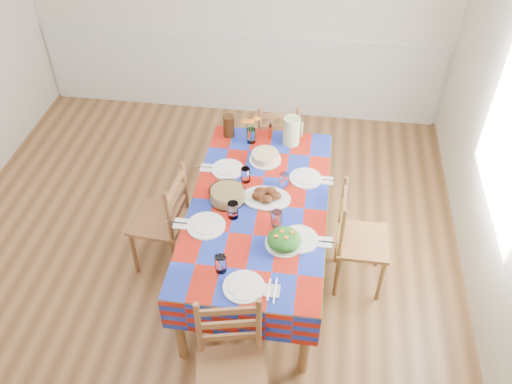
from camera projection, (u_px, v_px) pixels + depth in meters
room at (178, 142)px, 3.66m from camera, size 4.58×5.08×2.78m
wainscot at (239, 73)px, 6.06m from camera, size 4.41×0.06×0.92m
dining_table at (259, 212)px, 4.13m from camera, size 1.04×1.93×0.75m
setting_near_head at (236, 278)px, 3.51m from camera, size 0.44×0.30×0.13m
setting_left_near at (215, 220)px, 3.91m from camera, size 0.51×0.30×0.14m
setting_left_far at (233, 171)px, 4.32m from camera, size 0.48×0.28×0.13m
setting_right_near at (292, 232)px, 3.82m from camera, size 0.52×0.30×0.13m
setting_right_far at (299, 179)px, 4.25m from camera, size 0.48×0.28×0.12m
meat_platter at (266, 196)px, 4.10m from camera, size 0.38×0.27×0.07m
salad_platter at (284, 240)px, 3.75m from camera, size 0.26×0.26×0.11m
pasta_bowl at (227, 195)px, 4.08m from camera, size 0.27×0.27×0.10m
cake at (265, 157)px, 4.45m from camera, size 0.26×0.26×0.07m
serving_utensils at (276, 216)px, 3.98m from camera, size 0.13×0.30×0.01m
flower_vase at (251, 132)px, 4.59m from camera, size 0.16×0.13×0.25m
hot_sauce at (270, 131)px, 4.66m from camera, size 0.03×0.03×0.14m
green_pitcher at (292, 131)px, 4.57m from camera, size 0.15×0.15×0.25m
tea_pitcher at (229, 126)px, 4.66m from camera, size 0.10×0.10×0.20m
name_card at (241, 299)px, 3.41m from camera, size 0.09×0.03×0.02m
chair_near at (231, 368)px, 3.37m from camera, size 0.51×0.49×0.97m
chair_far at (276, 141)px, 5.18m from camera, size 0.47×0.45×0.91m
chair_left at (164, 221)px, 4.34m from camera, size 0.44×0.46×0.96m
chair_right at (357, 240)px, 4.19m from camera, size 0.40×0.42×0.94m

